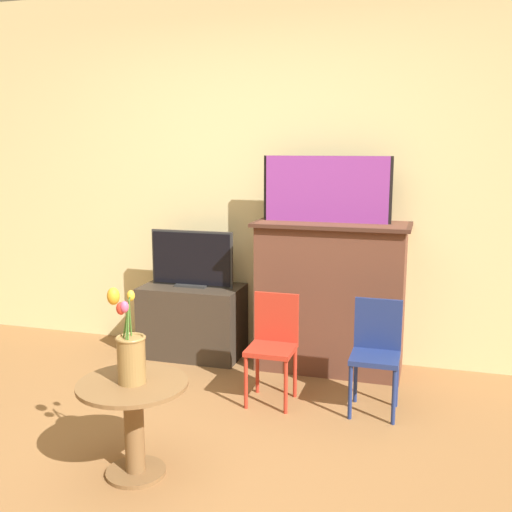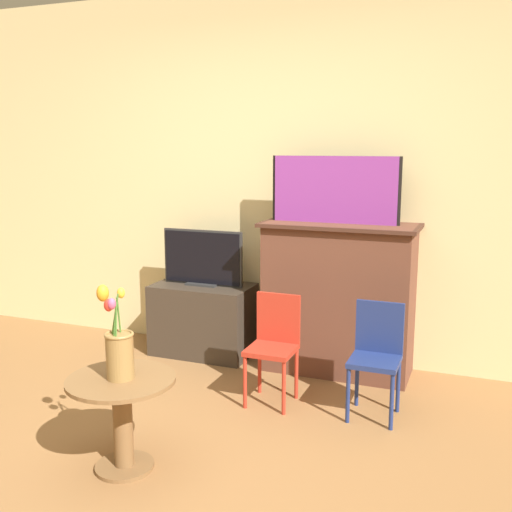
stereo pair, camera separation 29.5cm
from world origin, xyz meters
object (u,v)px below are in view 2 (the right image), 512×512
at_px(chair_blue, 377,352).
at_px(tv_monitor, 203,259).
at_px(chair_red, 274,341).
at_px(vase_tulips, 118,348).
at_px(painting, 335,190).

bearing_deg(chair_blue, tv_monitor, 157.61).
bearing_deg(chair_blue, chair_red, -176.74).
bearing_deg(tv_monitor, vase_tulips, -77.39).
relative_size(painting, vase_tulips, 1.94).
distance_m(tv_monitor, vase_tulips, 1.70).
bearing_deg(chair_red, vase_tulips, -112.28).
bearing_deg(tv_monitor, chair_blue, -22.39).
bearing_deg(chair_blue, painting, 124.97).
distance_m(chair_red, chair_blue, 0.63).
bearing_deg(chair_red, painting, 72.71).
height_order(tv_monitor, vase_tulips, tv_monitor).
bearing_deg(painting, chair_red, -107.29).
bearing_deg(vase_tulips, chair_blue, 45.56).
height_order(tv_monitor, chair_red, tv_monitor).
bearing_deg(vase_tulips, chair_red, 67.72).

